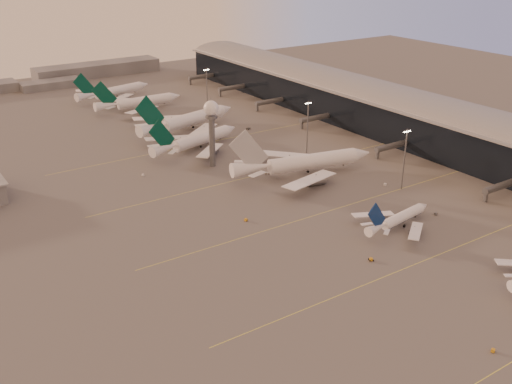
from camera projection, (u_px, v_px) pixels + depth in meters
ground at (409, 292)px, 170.86m from camera, size 700.00×700.00×0.00m
taxiway_markings at (353, 202)px, 228.98m from camera, size 180.00×185.25×0.02m
terminal at (396, 113)px, 306.11m from camera, size 57.00×362.00×23.04m
radar_tower at (211, 120)px, 256.72m from camera, size 6.40×6.40×31.10m
mast_b at (405, 157)px, 235.67m from camera, size 3.60×0.56×25.00m
mast_c at (308, 125)px, 275.04m from camera, size 3.60×0.56×25.00m
mast_d at (207, 88)px, 342.65m from camera, size 3.60×0.56×25.00m
distant_horizon at (62, 76)px, 418.64m from camera, size 165.00×37.50×9.00m
narrowbody_mid at (398, 220)px, 207.97m from camera, size 34.98×27.74×13.72m
widebody_white at (304, 166)px, 254.02m from camera, size 64.80×51.41×23.07m
greentail_a at (196, 142)px, 284.32m from camera, size 53.33×42.54×19.76m
greentail_b at (188, 123)px, 312.50m from camera, size 63.46×50.64×23.46m
greentail_c at (139, 104)px, 349.87m from camera, size 54.25×43.85×19.72m
greentail_d at (114, 93)px, 374.03m from camera, size 53.00×42.32×19.57m
gsv_truck_a at (494, 348)px, 146.14m from camera, size 4.95×3.23×1.88m
gsv_tug_mid at (371, 260)px, 187.27m from camera, size 3.57×2.96×0.88m
gsv_truck_b at (436, 212)px, 218.22m from camera, size 5.17×3.02×1.97m
gsv_truck_c at (247, 218)px, 213.51m from camera, size 5.02×2.61×1.93m
gsv_catering_b at (386, 181)px, 243.27m from camera, size 5.35×3.31×4.08m
gsv_tug_far at (268, 173)px, 255.43m from camera, size 3.68×3.71×0.93m
gsv_truck_d at (142, 174)px, 253.61m from camera, size 2.38×4.88×1.89m
gsv_tug_hangar at (248, 128)px, 315.07m from camera, size 4.19×3.43×1.04m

